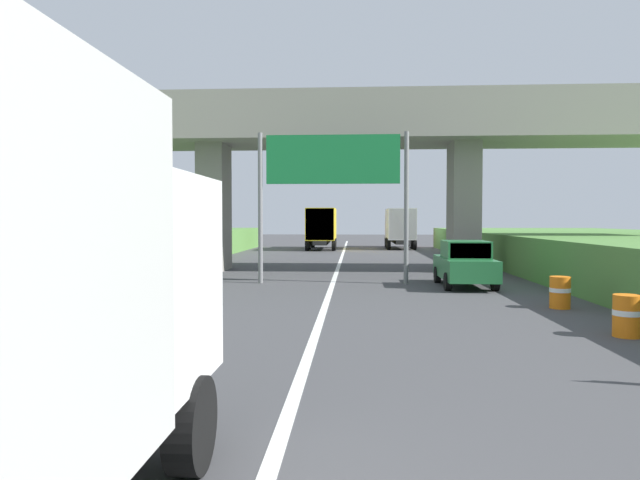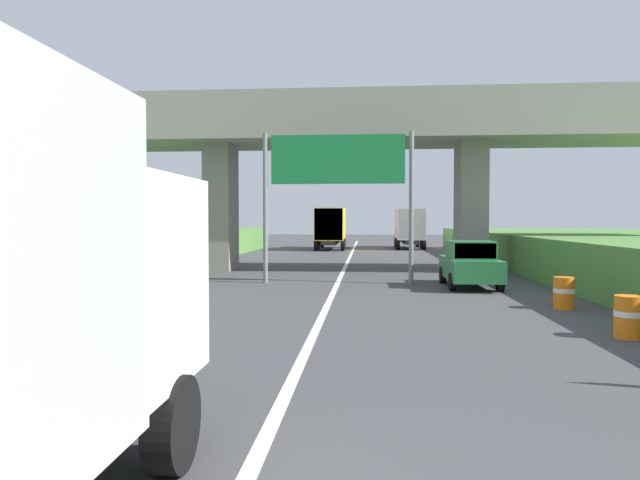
{
  "view_description": "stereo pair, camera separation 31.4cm",
  "coord_description": "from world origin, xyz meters",
  "px_view_note": "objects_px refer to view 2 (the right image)",
  "views": [
    {
      "loc": [
        0.84,
        3.16,
        2.5
      ],
      "look_at": [
        0.0,
        17.19,
        2.0
      ],
      "focal_mm": 32.16,
      "sensor_mm": 36.0,
      "label": 1
    },
    {
      "loc": [
        1.16,
        3.19,
        2.5
      ],
      "look_at": [
        0.0,
        17.19,
        2.0
      ],
      "focal_mm": 32.16,
      "sensor_mm": 36.0,
      "label": 2
    }
  ],
  "objects_px": {
    "truck_yellow": "(331,226)",
    "construction_barrel_2": "(628,317)",
    "truck_red": "(409,226)",
    "overhead_highway_sign": "(338,171)",
    "car_green": "(470,264)",
    "construction_barrel_3": "(564,293)"
  },
  "relations": [
    {
      "from": "truck_yellow",
      "to": "car_green",
      "type": "xyz_separation_m",
      "value": [
        6.84,
        -26.61,
        -1.08
      ]
    },
    {
      "from": "truck_yellow",
      "to": "car_green",
      "type": "distance_m",
      "value": 27.49
    },
    {
      "from": "truck_red",
      "to": "car_green",
      "type": "distance_m",
      "value": 28.56
    },
    {
      "from": "car_green",
      "to": "construction_barrel_2",
      "type": "bearing_deg",
      "value": -79.44
    },
    {
      "from": "truck_red",
      "to": "construction_barrel_2",
      "type": "distance_m",
      "value": 37.68
    },
    {
      "from": "overhead_highway_sign",
      "to": "construction_barrel_2",
      "type": "height_order",
      "value": "overhead_highway_sign"
    },
    {
      "from": "truck_yellow",
      "to": "construction_barrel_2",
      "type": "distance_m",
      "value": 36.7
    },
    {
      "from": "overhead_highway_sign",
      "to": "car_green",
      "type": "distance_m",
      "value": 6.15
    },
    {
      "from": "truck_yellow",
      "to": "overhead_highway_sign",
      "type": "bearing_deg",
      "value": -85.84
    },
    {
      "from": "overhead_highway_sign",
      "to": "truck_yellow",
      "type": "distance_m",
      "value": 26.02
    },
    {
      "from": "truck_red",
      "to": "construction_barrel_3",
      "type": "bearing_deg",
      "value": -86.82
    },
    {
      "from": "truck_red",
      "to": "truck_yellow",
      "type": "xyz_separation_m",
      "value": [
        -6.64,
        -1.93,
        0.0
      ]
    },
    {
      "from": "truck_yellow",
      "to": "construction_barrel_3",
      "type": "xyz_separation_m",
      "value": [
        8.51,
        -31.73,
        -1.47
      ]
    },
    {
      "from": "overhead_highway_sign",
      "to": "construction_barrel_3",
      "type": "bearing_deg",
      "value": -41.67
    },
    {
      "from": "construction_barrel_3",
      "to": "truck_yellow",
      "type": "bearing_deg",
      "value": 105.02
    },
    {
      "from": "construction_barrel_3",
      "to": "overhead_highway_sign",
      "type": "bearing_deg",
      "value": 138.33
    },
    {
      "from": "car_green",
      "to": "construction_barrel_3",
      "type": "distance_m",
      "value": 5.41
    },
    {
      "from": "truck_red",
      "to": "construction_barrel_2",
      "type": "xyz_separation_m",
      "value": [
        1.88,
        -37.6,
        -1.47
      ]
    },
    {
      "from": "truck_yellow",
      "to": "construction_barrel_2",
      "type": "xyz_separation_m",
      "value": [
        8.52,
        -35.67,
        -1.47
      ]
    },
    {
      "from": "overhead_highway_sign",
      "to": "truck_yellow",
      "type": "relative_size",
      "value": 0.81
    },
    {
      "from": "truck_red",
      "to": "construction_barrel_2",
      "type": "height_order",
      "value": "truck_red"
    },
    {
      "from": "overhead_highway_sign",
      "to": "construction_barrel_3",
      "type": "relative_size",
      "value": 6.55
    }
  ]
}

